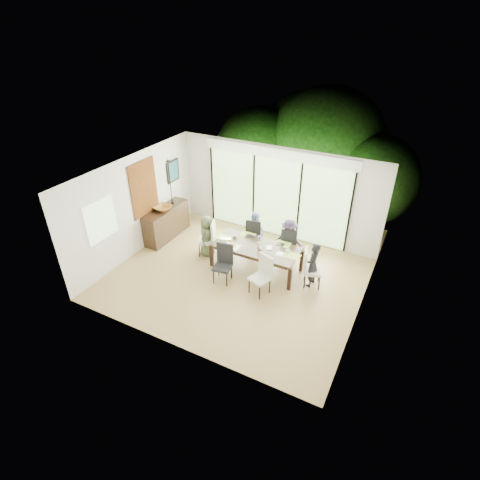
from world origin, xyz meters
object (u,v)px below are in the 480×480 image
at_px(bowl, 163,208).
at_px(person_far_right, 289,240).
at_px(cup_a, 235,236).
at_px(cup_c, 288,251).
at_px(chair_near_left, 222,264).
at_px(laptop, 225,240).
at_px(chair_near_right, 260,276).
at_px(cup_b, 260,248).
at_px(chair_left_end, 206,238).
at_px(person_far_left, 255,231).
at_px(chair_far_left, 255,233).
at_px(chair_right_end, 313,268).
at_px(vase, 259,244).
at_px(person_left_end, 207,236).
at_px(table_top, 256,247).
at_px(person_right_end, 313,265).
at_px(sideboard, 167,223).
at_px(chair_far_right, 289,242).

bearing_deg(bowl, person_far_right, 10.57).
height_order(cup_a, cup_c, same).
xyz_separation_m(chair_near_left, laptop, (-0.35, 0.77, 0.19)).
height_order(chair_near_right, cup_b, chair_near_right).
relative_size(chair_left_end, person_far_left, 0.85).
xyz_separation_m(chair_far_left, cup_a, (-0.25, -0.70, 0.22)).
distance_m(chair_right_end, chair_far_left, 2.13).
xyz_separation_m(person_far_right, vase, (-0.50, -0.78, 0.15)).
relative_size(chair_left_end, cup_b, 11.00).
relative_size(person_left_end, cup_c, 10.40).
xyz_separation_m(chair_near_right, person_far_right, (0.05, 1.70, 0.09)).
bearing_deg(chair_left_end, vase, 69.77).
height_order(table_top, cup_a, cup_a).
height_order(person_right_end, person_far_right, same).
distance_m(chair_right_end, person_right_end, 0.09).
distance_m(table_top, bowl, 3.05).
bearing_deg(cup_a, table_top, -12.09).
height_order(chair_near_left, sideboard, chair_near_left).
distance_m(person_left_end, cup_b, 1.64).
bearing_deg(bowl, cup_c, -0.95).
relative_size(chair_near_right, person_right_end, 0.85).
relative_size(chair_near_left, sideboard, 0.60).
bearing_deg(chair_left_end, chair_near_right, 44.42).
bearing_deg(cup_b, table_top, 146.31).
distance_m(person_right_end, laptop, 2.33).
height_order(chair_near_right, laptop, chair_near_right).
relative_size(chair_near_left, bowl, 2.03).
relative_size(chair_right_end, person_far_left, 0.85).
bearing_deg(chair_far_left, chair_left_end, 27.71).
height_order(laptop, cup_a, cup_a).
distance_m(chair_far_right, cup_b, 1.05).
relative_size(chair_far_left, bowl, 2.03).
bearing_deg(cup_a, chair_far_right, 29.25).
distance_m(table_top, sideboard, 3.04).
bearing_deg(chair_far_left, vase, 110.73).
relative_size(vase, bowl, 0.22).
height_order(chair_near_left, chair_near_right, same).
height_order(person_far_left, vase, person_far_left).
xyz_separation_m(table_top, chair_far_right, (0.55, 0.85, -0.15)).
relative_size(chair_near_right, vase, 9.17).
relative_size(person_far_left, bowl, 2.38).
xyz_separation_m(chair_far_right, laptop, (-1.40, -0.95, 0.19)).
height_order(person_far_right, cup_c, person_far_right).
bearing_deg(vase, sideboard, 176.03).
height_order(chair_far_left, vase, chair_far_left).
height_order(chair_right_end, chair_far_right, same).
height_order(vase, sideboard, sideboard).
distance_m(chair_near_right, cup_c, 1.04).
xyz_separation_m(chair_near_left, cup_c, (1.30, 0.97, 0.22)).
distance_m(table_top, vase, 0.11).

